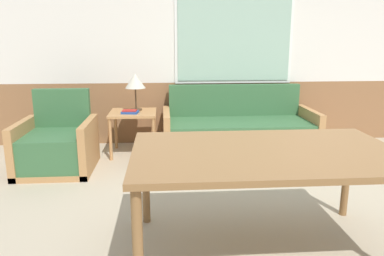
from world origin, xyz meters
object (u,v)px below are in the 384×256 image
object	(u,v)px
table_lamp	(135,82)
dining_table	(266,159)
armchair	(57,147)
couch	(238,132)
side_table	(133,118)

from	to	relation	value
table_lamp	dining_table	xyz separation A→B (m)	(1.03, -2.48, -0.24)
armchair	table_lamp	size ratio (longest dim) A/B	1.84
armchair	couch	bearing A→B (deg)	7.02
side_table	table_lamp	size ratio (longest dim) A/B	1.22
armchair	side_table	size ratio (longest dim) A/B	1.51
side_table	dining_table	world-z (taller)	dining_table
table_lamp	armchair	bearing A→B (deg)	-142.57
dining_table	couch	bearing A→B (deg)	82.80
table_lamp	dining_table	bearing A→B (deg)	-67.37
couch	table_lamp	distance (m)	1.50
side_table	armchair	bearing A→B (deg)	-146.11
couch	table_lamp	xyz separation A→B (m)	(-1.34, 0.07, 0.67)
side_table	dining_table	xyz separation A→B (m)	(1.07, -2.38, 0.21)
dining_table	armchair	bearing A→B (deg)	135.84
dining_table	table_lamp	bearing A→B (deg)	112.63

